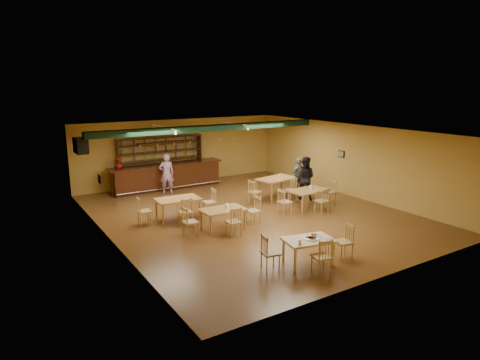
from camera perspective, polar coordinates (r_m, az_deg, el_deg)
floor at (r=15.35m, az=1.34°, el=-4.59°), size 12.00×12.00×0.00m
ceiling_beam at (r=17.13m, az=-3.80°, el=7.03°), size 10.00×0.30×0.25m
track_rail_left at (r=16.91m, az=-10.20°, el=7.02°), size 0.05×2.50×0.05m
track_rail_right at (r=18.34m, az=-0.81°, el=7.66°), size 0.05×2.50×0.05m
ac_unit at (r=16.89m, az=-20.65°, el=4.37°), size 0.34×0.70×0.48m
picture_left at (r=13.88m, az=-18.42°, el=0.13°), size 0.04×0.34×0.28m
picture_right at (r=18.44m, az=13.53°, el=3.45°), size 0.04×0.34×0.28m
bar_counter at (r=19.15m, az=-9.85°, el=0.50°), size 5.15×0.85×1.13m
back_bar_hutch at (r=19.62m, az=-10.62°, el=2.47°), size 3.98×0.40×2.28m
poinsettia at (r=18.32m, az=-16.11°, el=2.25°), size 0.37×0.37×0.52m
dining_table_a at (r=14.82m, az=-8.36°, el=-3.87°), size 1.54×0.99×0.74m
dining_table_b at (r=17.51m, az=4.97°, el=-1.04°), size 1.79×1.26×0.82m
dining_table_c at (r=13.64m, az=-2.31°, el=-5.31°), size 1.41×0.87×0.70m
dining_table_d at (r=16.11m, az=9.15°, el=-2.55°), size 1.53×1.00×0.73m
near_table at (r=11.29m, az=9.18°, el=-9.49°), size 1.40×1.05×0.68m
pizza_tray at (r=11.23m, az=9.60°, el=-7.75°), size 0.52×0.52×0.01m
parmesan_shaker at (r=10.81m, az=8.09°, el=-8.26°), size 0.09×0.09×0.11m
napkin_stack at (r=11.49m, az=9.85°, el=-7.23°), size 0.21×0.16×0.03m
pizza_server at (r=11.34m, az=9.96°, el=-7.50°), size 0.29×0.29×0.00m
side_plate at (r=11.36m, az=11.75°, el=-7.59°), size 0.26×0.26×0.01m
patron_bar at (r=18.22m, az=-9.89°, el=0.84°), size 0.72×0.56×1.73m
patron_right_a at (r=17.29m, az=8.72°, el=0.28°), size 1.07×1.08×1.76m
patron_right_b at (r=18.25m, az=7.93°, el=0.60°), size 0.94×0.48×1.53m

